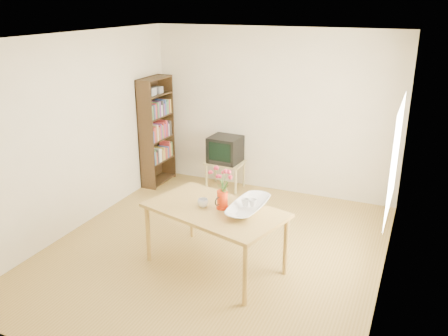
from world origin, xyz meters
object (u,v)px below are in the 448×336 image
at_px(pitcher, 222,200).
at_px(television, 226,149).
at_px(bowl, 249,190).
at_px(table, 215,214).
at_px(mug, 203,203).

xyz_separation_m(pitcher, television, (-0.94, 2.29, -0.17)).
height_order(pitcher, bowl, bowl).
xyz_separation_m(bowl, television, (-1.23, 2.21, -0.31)).
relative_size(table, mug, 14.18).
distance_m(mug, bowl, 0.55).
relative_size(table, bowl, 3.41).
xyz_separation_m(mug, bowl, (0.50, 0.13, 0.19)).
height_order(table, television, television).
bearing_deg(bowl, table, -161.69).
distance_m(table, bowl, 0.49).
xyz_separation_m(table, television, (-0.87, 2.33, -0.00)).
bearing_deg(pitcher, mug, -148.94).
bearing_deg(bowl, television, 119.01).
xyz_separation_m(table, mug, (-0.14, -0.01, 0.12)).
distance_m(mug, television, 2.46).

